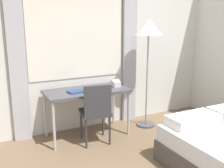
# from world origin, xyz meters

# --- Properties ---
(wall_back_with_window) EXTENTS (5.39, 0.13, 2.70)m
(wall_back_with_window) POSITION_xyz_m (-0.03, 3.41, 1.35)
(wall_back_with_window) COLOR silver
(wall_back_with_window) RESTS_ON ground_plane
(desk) EXTENTS (1.24, 0.59, 0.73)m
(desk) POSITION_xyz_m (-0.23, 3.04, 0.67)
(desk) COLOR #4C4C51
(desk) RESTS_ON ground_plane
(desk_chair) EXTENTS (0.46, 0.46, 0.89)m
(desk_chair) POSITION_xyz_m (-0.22, 2.73, 0.51)
(desk_chair) COLOR #333338
(desk_chair) RESTS_ON ground_plane
(standing_lamp) EXTENTS (0.44, 0.44, 1.76)m
(standing_lamp) POSITION_xyz_m (0.80, 2.97, 1.53)
(standing_lamp) COLOR #4C4C51
(standing_lamp) RESTS_ON ground_plane
(telephone) EXTENTS (0.13, 0.17, 0.11)m
(telephone) POSITION_xyz_m (0.25, 3.03, 0.78)
(telephone) COLOR silver
(telephone) RESTS_ON desk
(book) EXTENTS (0.26, 0.19, 0.02)m
(book) POSITION_xyz_m (-0.41, 2.97, 0.74)
(book) COLOR navy
(book) RESTS_ON desk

